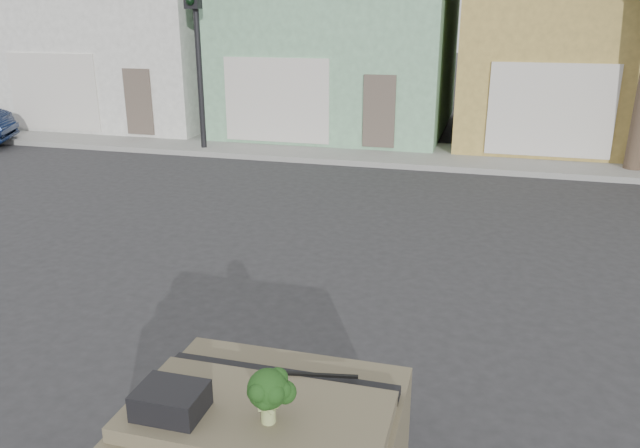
% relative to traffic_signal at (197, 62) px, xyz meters
% --- Properties ---
extents(ground_plane, '(120.00, 120.00, 0.00)m').
position_rel_traffic_signal_xyz_m(ground_plane, '(6.50, -9.50, -2.55)').
color(ground_plane, '#303033').
rests_on(ground_plane, ground).
extents(sidewalk, '(40.00, 3.00, 0.15)m').
position_rel_traffic_signal_xyz_m(sidewalk, '(6.50, 1.00, -2.47)').
color(sidewalk, gray).
rests_on(sidewalk, ground).
extents(townhouse_white, '(7.20, 8.20, 7.55)m').
position_rel_traffic_signal_xyz_m(townhouse_white, '(-4.50, 5.00, 1.23)').
color(townhouse_white, silver).
rests_on(townhouse_white, ground).
extents(townhouse_mint, '(7.20, 8.20, 7.55)m').
position_rel_traffic_signal_xyz_m(townhouse_mint, '(3.00, 5.00, 1.23)').
color(townhouse_mint, '#7DB28A').
rests_on(townhouse_mint, ground).
extents(townhouse_tan, '(7.20, 8.20, 7.55)m').
position_rel_traffic_signal_xyz_m(townhouse_tan, '(10.50, 5.00, 1.23)').
color(townhouse_tan, tan).
rests_on(townhouse_tan, ground).
extents(traffic_signal, '(0.40, 0.40, 5.10)m').
position_rel_traffic_signal_xyz_m(traffic_signal, '(0.00, 0.00, 0.00)').
color(traffic_signal, black).
rests_on(traffic_signal, ground).
extents(instrument_hump, '(0.48, 0.38, 0.20)m').
position_rel_traffic_signal_xyz_m(instrument_hump, '(5.92, -12.85, -1.33)').
color(instrument_hump, black).
rests_on(instrument_hump, car_dashboard).
extents(wiper_arm, '(0.69, 0.15, 0.02)m').
position_rel_traffic_signal_xyz_m(wiper_arm, '(6.78, -12.12, -1.42)').
color(wiper_arm, black).
rests_on(wiper_arm, car_dashboard).
extents(broccoli, '(0.35, 0.35, 0.42)m').
position_rel_traffic_signal_xyz_m(broccoli, '(6.63, -12.77, -1.22)').
color(broccoli, '#153510').
rests_on(broccoli, car_dashboard).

